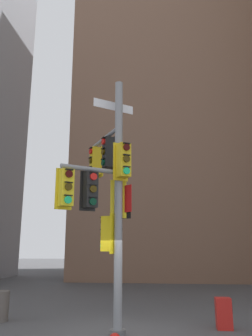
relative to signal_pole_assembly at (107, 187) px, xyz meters
name	(u,v)px	position (x,y,z in m)	size (l,w,h in m)	color
ground	(118,336)	(0.36, -0.13, -4.05)	(120.00, 120.00, 0.00)	#474749
building_mid_block	(172,113)	(2.92, 21.26, 11.09)	(15.98, 15.98, 30.29)	brown
signal_pole_assembly	(107,187)	(0.00, 0.00, 0.00)	(2.04, 3.25, 7.40)	gray
newspaper_box	(224,313)	(3.34, 0.89, -3.62)	(0.45, 0.36, 0.87)	red
trash_bin	(1,306)	(-3.62, 1.25, -3.59)	(0.50, 0.50, 0.92)	#59514C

